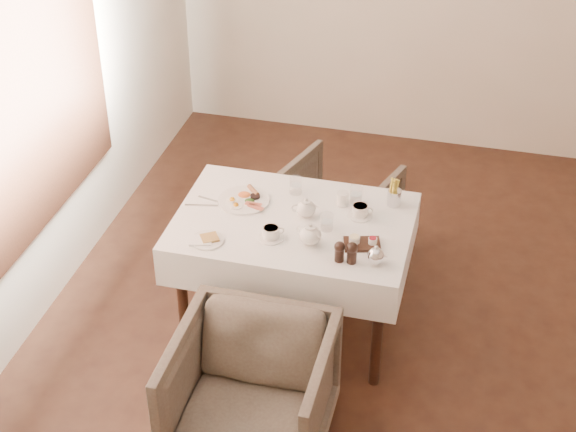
{
  "coord_description": "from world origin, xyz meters",
  "views": [
    {
      "loc": [
        0.16,
        -3.71,
        3.47
      ],
      "look_at": [
        -0.8,
        0.03,
        0.82
      ],
      "focal_mm": 55.0,
      "sensor_mm": 36.0,
      "label": 1
    }
  ],
  "objects_px": {
    "armchair_far": "(336,212)",
    "teapot_centre": "(306,207)",
    "armchair_near": "(251,395)",
    "breakfast_plate": "(244,199)",
    "table": "(293,237)"
  },
  "relations": [
    {
      "from": "armchair_far",
      "to": "table",
      "type": "bearing_deg",
      "value": 101.49
    },
    {
      "from": "breakfast_plate",
      "to": "armchair_far",
      "type": "bearing_deg",
      "value": 41.49
    },
    {
      "from": "table",
      "to": "teapot_centre",
      "type": "height_order",
      "value": "teapot_centre"
    },
    {
      "from": "armchair_near",
      "to": "teapot_centre",
      "type": "height_order",
      "value": "teapot_centre"
    },
    {
      "from": "table",
      "to": "armchair_near",
      "type": "relative_size",
      "value": 1.68
    },
    {
      "from": "armchair_near",
      "to": "breakfast_plate",
      "type": "relative_size",
      "value": 2.64
    },
    {
      "from": "armchair_far",
      "to": "breakfast_plate",
      "type": "xyz_separation_m",
      "value": [
        -0.4,
        -0.67,
        0.46
      ]
    },
    {
      "from": "table",
      "to": "breakfast_plate",
      "type": "bearing_deg",
      "value": 159.86
    },
    {
      "from": "table",
      "to": "breakfast_plate",
      "type": "relative_size",
      "value": 4.42
    },
    {
      "from": "armchair_far",
      "to": "teapot_centre",
      "type": "distance_m",
      "value": 0.89
    },
    {
      "from": "table",
      "to": "breakfast_plate",
      "type": "height_order",
      "value": "breakfast_plate"
    },
    {
      "from": "armchair_near",
      "to": "armchair_far",
      "type": "height_order",
      "value": "armchair_near"
    },
    {
      "from": "armchair_near",
      "to": "teapot_centre",
      "type": "xyz_separation_m",
      "value": [
        0.04,
        0.97,
        0.47
      ]
    },
    {
      "from": "table",
      "to": "teapot_centre",
      "type": "relative_size",
      "value": 8.76
    },
    {
      "from": "breakfast_plate",
      "to": "teapot_centre",
      "type": "xyz_separation_m",
      "value": [
        0.37,
        -0.06,
        0.05
      ]
    }
  ]
}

